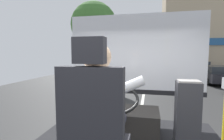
{
  "coord_description": "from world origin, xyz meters",
  "views": [
    {
      "loc": [
        0.28,
        -1.58,
        2.03
      ],
      "look_at": [
        -0.31,
        1.03,
        1.78
      ],
      "focal_mm": 27.32,
      "sensor_mm": 36.0,
      "label": 1
    }
  ],
  "objects_px": {
    "fare_box": "(187,118)",
    "parked_car_black": "(217,74)",
    "bus_driver": "(99,107)",
    "parked_car_blue": "(197,68)",
    "driver_seat": "(95,138)",
    "parked_car_charcoal": "(185,64)",
    "steering_console": "(121,121)"
  },
  "relations": [
    {
      "from": "steering_console",
      "to": "bus_driver",
      "type": "bearing_deg",
      "value": -90.0
    },
    {
      "from": "fare_box",
      "to": "parked_car_charcoal",
      "type": "xyz_separation_m",
      "value": [
        4.12,
        21.88,
        -0.64
      ]
    },
    {
      "from": "bus_driver",
      "to": "parked_car_black",
      "type": "distance_m",
      "value": 12.87
    },
    {
      "from": "driver_seat",
      "to": "parked_car_blue",
      "type": "distance_m",
      "value": 17.03
    },
    {
      "from": "bus_driver",
      "to": "parked_car_blue",
      "type": "xyz_separation_m",
      "value": [
        4.78,
        16.22,
        -0.9
      ]
    },
    {
      "from": "fare_box",
      "to": "parked_car_black",
      "type": "height_order",
      "value": "fare_box"
    },
    {
      "from": "driver_seat",
      "to": "bus_driver",
      "type": "bearing_deg",
      "value": 90.0
    },
    {
      "from": "bus_driver",
      "to": "driver_seat",
      "type": "bearing_deg",
      "value": -90.0
    },
    {
      "from": "steering_console",
      "to": "parked_car_charcoal",
      "type": "bearing_deg",
      "value": 77.02
    },
    {
      "from": "fare_box",
      "to": "parked_car_charcoal",
      "type": "relative_size",
      "value": 0.23
    },
    {
      "from": "parked_car_black",
      "to": "driver_seat",
      "type": "bearing_deg",
      "value": -112.77
    },
    {
      "from": "parked_car_charcoal",
      "to": "steering_console",
      "type": "bearing_deg",
      "value": -102.98
    },
    {
      "from": "bus_driver",
      "to": "parked_car_blue",
      "type": "relative_size",
      "value": 0.22
    },
    {
      "from": "parked_car_blue",
      "to": "driver_seat",
      "type": "bearing_deg",
      "value": -106.32
    },
    {
      "from": "steering_console",
      "to": "parked_car_charcoal",
      "type": "distance_m",
      "value": 22.17
    },
    {
      "from": "driver_seat",
      "to": "parked_car_black",
      "type": "distance_m",
      "value": 12.96
    },
    {
      "from": "driver_seat",
      "to": "fare_box",
      "type": "height_order",
      "value": "driver_seat"
    },
    {
      "from": "parked_car_blue",
      "to": "parked_car_charcoal",
      "type": "relative_size",
      "value": 0.96
    },
    {
      "from": "parked_car_blue",
      "to": "parked_car_charcoal",
      "type": "height_order",
      "value": "parked_car_blue"
    },
    {
      "from": "driver_seat",
      "to": "parked_car_charcoal",
      "type": "relative_size",
      "value": 0.34
    },
    {
      "from": "parked_car_black",
      "to": "parked_car_charcoal",
      "type": "distance_m",
      "value": 10.89
    },
    {
      "from": "bus_driver",
      "to": "parked_car_black",
      "type": "xyz_separation_m",
      "value": [
        5.01,
        11.82,
        -0.97
      ]
    },
    {
      "from": "steering_console",
      "to": "driver_seat",
      "type": "bearing_deg",
      "value": -90.0
    },
    {
      "from": "steering_console",
      "to": "parked_car_black",
      "type": "height_order",
      "value": "steering_console"
    },
    {
      "from": "steering_console",
      "to": "parked_car_blue",
      "type": "relative_size",
      "value": 0.29
    },
    {
      "from": "fare_box",
      "to": "parked_car_black",
      "type": "relative_size",
      "value": 0.22
    },
    {
      "from": "steering_console",
      "to": "fare_box",
      "type": "bearing_deg",
      "value": -17.87
    },
    {
      "from": "parked_car_black",
      "to": "parked_car_blue",
      "type": "xyz_separation_m",
      "value": [
        -0.23,
        4.4,
        0.07
      ]
    },
    {
      "from": "steering_console",
      "to": "parked_car_blue",
      "type": "height_order",
      "value": "steering_console"
    },
    {
      "from": "steering_console",
      "to": "parked_car_charcoal",
      "type": "relative_size",
      "value": 0.28
    },
    {
      "from": "driver_seat",
      "to": "parked_car_black",
      "type": "relative_size",
      "value": 0.32
    },
    {
      "from": "driver_seat",
      "to": "parked_car_charcoal",
      "type": "bearing_deg",
      "value": 77.69
    }
  ]
}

